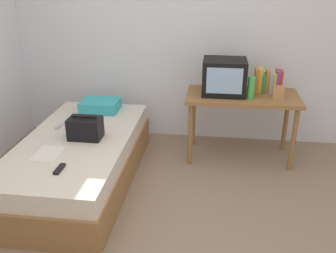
# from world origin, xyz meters

# --- Properties ---
(ground_plane) EXTENTS (8.00, 8.00, 0.00)m
(ground_plane) POSITION_xyz_m (0.00, 0.00, 0.00)
(ground_plane) COLOR #84705B
(wall_back) EXTENTS (5.20, 0.10, 2.60)m
(wall_back) POSITION_xyz_m (0.00, 2.00, 1.30)
(wall_back) COLOR silver
(wall_back) RESTS_ON ground
(bed) EXTENTS (1.00, 2.00, 0.47)m
(bed) POSITION_xyz_m (-0.88, 0.74, 0.23)
(bed) COLOR olive
(bed) RESTS_ON ground
(desk) EXTENTS (1.16, 0.60, 0.72)m
(desk) POSITION_xyz_m (0.68, 1.47, 0.63)
(desk) COLOR olive
(desk) RESTS_ON ground
(tv) EXTENTS (0.44, 0.39, 0.36)m
(tv) POSITION_xyz_m (0.47, 1.48, 0.90)
(tv) COLOR black
(tv) RESTS_ON desk
(water_bottle) EXTENTS (0.07, 0.07, 0.23)m
(water_bottle) POSITION_xyz_m (0.74, 1.34, 0.84)
(water_bottle) COLOR green
(water_bottle) RESTS_ON desk
(book_row) EXTENTS (0.28, 0.16, 0.25)m
(book_row) POSITION_xyz_m (0.93, 1.61, 0.83)
(book_row) COLOR #CC7233
(book_row) RESTS_ON desk
(picture_frame) EXTENTS (0.11, 0.02, 0.14)m
(picture_frame) POSITION_xyz_m (1.02, 1.37, 0.79)
(picture_frame) COLOR #B27F4C
(picture_frame) RESTS_ON desk
(pillow) EXTENTS (0.40, 0.32, 0.12)m
(pillow) POSITION_xyz_m (-0.87, 1.47, 0.53)
(pillow) COLOR #33A8B7
(pillow) RESTS_ON bed
(handbag) EXTENTS (0.30, 0.20, 0.23)m
(handbag) POSITION_xyz_m (-0.79, 0.75, 0.57)
(handbag) COLOR black
(handbag) RESTS_ON bed
(magazine) EXTENTS (0.21, 0.29, 0.01)m
(magazine) POSITION_xyz_m (-1.01, 0.39, 0.47)
(magazine) COLOR white
(magazine) RESTS_ON bed
(remote_dark) EXTENTS (0.04, 0.16, 0.02)m
(remote_dark) POSITION_xyz_m (-0.80, 0.14, 0.48)
(remote_dark) COLOR black
(remote_dark) RESTS_ON bed
(remote_silver) EXTENTS (0.04, 0.14, 0.02)m
(remote_silver) POSITION_xyz_m (-1.14, 0.97, 0.48)
(remote_silver) COLOR #B7B7BC
(remote_silver) RESTS_ON bed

